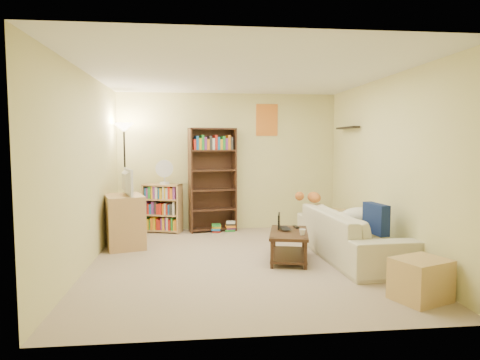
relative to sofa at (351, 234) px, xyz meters
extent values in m
plane|color=tan|center=(-1.55, -0.05, -0.33)|extent=(4.50, 4.50, 0.00)
cube|color=beige|center=(-1.55, 2.20, 0.92)|extent=(4.00, 0.04, 2.50)
cube|color=beige|center=(-1.55, -2.30, 0.92)|extent=(4.00, 0.04, 2.50)
cube|color=beige|center=(-3.55, -0.05, 0.92)|extent=(0.04, 4.50, 2.50)
cube|color=beige|center=(0.45, -0.05, 0.92)|extent=(0.04, 4.50, 2.50)
cube|color=white|center=(-1.55, -0.05, 2.17)|extent=(4.00, 4.50, 0.04)
cube|color=red|center=(-0.83, 2.19, 1.69)|extent=(0.40, 0.02, 0.58)
cube|color=black|center=(0.37, 1.25, 1.52)|extent=(0.12, 0.80, 0.03)
imported|color=beige|center=(0.00, 0.00, 0.00)|extent=(2.36, 1.14, 0.66)
cube|color=navy|center=(0.14, -0.48, 0.30)|extent=(0.20, 0.45, 0.39)
ellipsoid|color=silver|center=(0.16, 0.06, 0.24)|extent=(0.61, 0.43, 0.26)
ellipsoid|color=#C66929|center=(-0.30, 0.85, 0.41)|extent=(0.42, 0.21, 0.17)
sphere|color=#C66929|center=(-0.54, 0.84, 0.44)|extent=(0.14, 0.14, 0.14)
cube|color=#3E2817|center=(-0.91, -0.08, 0.05)|extent=(0.69, 0.99, 0.04)
cube|color=#3E2817|center=(-0.91, -0.08, -0.25)|extent=(0.65, 0.94, 0.03)
cube|color=#3E2817|center=(-1.20, -0.41, -0.13)|extent=(0.04, 0.04, 0.40)
cube|color=#3E2817|center=(-0.79, -0.51, -0.13)|extent=(0.04, 0.04, 0.40)
cube|color=#3E2817|center=(-1.03, 0.36, -0.13)|extent=(0.04, 0.04, 0.40)
cube|color=#3E2817|center=(-0.61, 0.26, -0.13)|extent=(0.04, 0.04, 0.40)
imported|color=black|center=(-0.89, 0.06, 0.08)|extent=(0.30, 0.20, 0.02)
cube|color=white|center=(-1.01, 0.09, 0.19)|extent=(0.08, 0.29, 0.20)
imported|color=white|center=(-0.78, -0.30, 0.11)|extent=(0.13, 0.13, 0.08)
cube|color=black|center=(-0.74, 0.19, 0.08)|extent=(0.06, 0.16, 0.02)
cube|color=tan|center=(-3.25, 0.96, 0.07)|extent=(0.73, 0.87, 0.80)
imported|color=black|center=(-3.25, 0.96, 0.68)|extent=(0.75, 0.48, 0.40)
cube|color=#402618|center=(-1.85, 2.00, 0.60)|extent=(0.88, 0.44, 1.86)
cube|color=tan|center=(-2.75, 2.00, 0.10)|extent=(0.72, 0.46, 0.87)
cylinder|color=silver|center=(-2.70, 1.98, 0.56)|extent=(0.17, 0.17, 0.04)
cylinder|color=silver|center=(-2.70, 1.98, 0.66)|extent=(0.02, 0.02, 0.17)
cylinder|color=silver|center=(-2.70, 1.95, 0.82)|extent=(0.31, 0.06, 0.31)
cylinder|color=black|center=(-3.35, 1.75, -0.31)|extent=(0.29, 0.29, 0.03)
cylinder|color=black|center=(-3.35, 1.75, 0.58)|extent=(0.03, 0.03, 1.82)
cone|color=#FCE3C5|center=(-3.35, 1.75, 1.53)|extent=(0.33, 0.33, 0.14)
cube|color=tan|center=(0.12, 1.21, -0.09)|extent=(0.55, 0.55, 0.48)
cube|color=tan|center=(0.10, -1.66, -0.11)|extent=(0.64, 0.59, 0.43)
cube|color=red|center=(-1.80, 1.86, -0.25)|extent=(0.18, 0.14, 0.15)
cube|color=#1966B2|center=(-1.53, 1.94, -0.24)|extent=(0.18, 0.14, 0.18)
camera|label=1|loc=(-2.18, -5.68, 1.27)|focal=32.00mm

